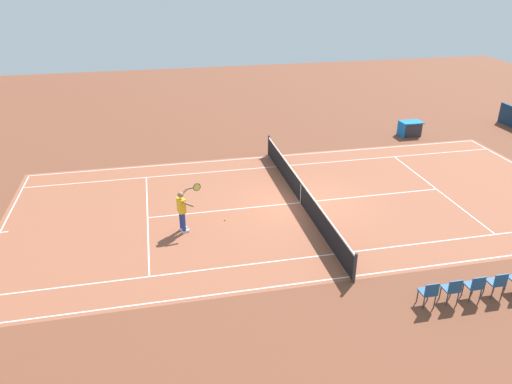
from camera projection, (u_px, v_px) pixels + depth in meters
name	position (u px, v px, depth m)	size (l,w,h in m)	color
ground_plane	(301.00, 203.00, 20.68)	(60.00, 60.00, 0.00)	brown
court_slab	(301.00, 203.00, 20.68)	(24.20, 11.40, 0.00)	#935138
court_line_markings	(301.00, 203.00, 20.68)	(23.85, 11.05, 0.01)	white
tennis_net	(301.00, 192.00, 20.47)	(0.10, 11.70, 1.08)	#2D2D33
tennis_player_near	(182.00, 209.00, 18.13)	(0.98, 0.87, 1.70)	navy
tennis_ball	(225.00, 220.00, 19.25)	(0.07, 0.07, 0.07)	#CCE01E
spectator_chair_1	(497.00, 282.00, 14.70)	(0.44, 0.44, 0.88)	#38383D
spectator_chair_2	(475.00, 285.00, 14.55)	(0.44, 0.44, 0.88)	#38383D
spectator_chair_3	(452.00, 289.00, 14.41)	(0.44, 0.44, 0.88)	#38383D
spectator_chair_4	(429.00, 292.00, 14.26)	(0.44, 0.44, 0.88)	#38383D
equipment_cart_tarped	(410.00, 128.00, 28.46)	(1.25, 0.84, 0.85)	#2D2D33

